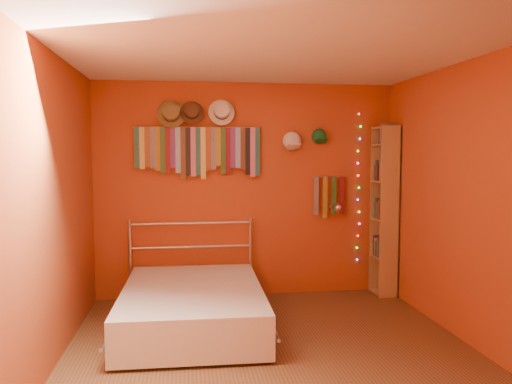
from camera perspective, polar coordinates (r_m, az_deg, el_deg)
name	(u,v)px	position (r m, az deg, el deg)	size (l,w,h in m)	color
ground	(271,352)	(4.45, 1.78, -17.79)	(3.50, 3.50, 0.00)	#53381C
back_wall	(247,190)	(5.87, -1.09, 0.22)	(3.50, 0.02, 2.50)	#963818
right_wall	(468,203)	(4.76, 23.05, -1.15)	(0.02, 3.50, 2.50)	#963818
left_wall	(51,209)	(4.22, -22.34, -1.82)	(0.02, 3.50, 2.50)	#963818
ceiling	(272,53)	(4.20, 1.86, 15.63)	(3.50, 3.50, 0.02)	white
tie_rack	(199,149)	(5.75, -6.53, 4.91)	(1.45, 0.03, 0.60)	#BBBBC0
small_tie_rack	(329,195)	(6.01, 8.37, -0.30)	(0.40, 0.03, 0.50)	#BBBBC0
fedora_olive	(171,113)	(5.73, -9.67, 8.89)	(0.32, 0.18, 0.32)	brown
fedora_brown	(192,112)	(5.73, -7.36, 9.07)	(0.27, 0.15, 0.26)	#4B2E1A
fedora_white	(222,111)	(5.75, -3.95, 9.18)	(0.30, 0.16, 0.30)	silver
cap_white	(292,141)	(5.89, 4.15, 5.81)	(0.20, 0.25, 0.20)	silver
cap_green	(319,136)	(5.97, 7.22, 6.31)	(0.18, 0.22, 0.18)	#17692F
fairy_lights	(358,188)	(6.14, 11.63, 0.49)	(0.06, 0.02, 1.79)	#FF3333
reading_lamp	(337,207)	(5.86, 9.22, -1.75)	(0.08, 0.32, 0.10)	#BBBBC0
bookshelf	(388,210)	(6.10, 14.82, -1.96)	(0.25, 0.34, 2.00)	#A6814B
bed	(193,306)	(4.96, -7.24, -12.80)	(1.45, 1.95, 0.93)	#BBBBC0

